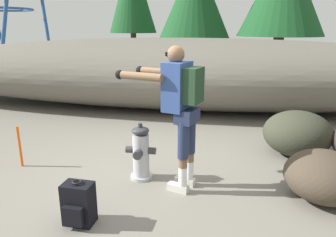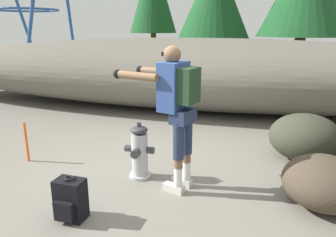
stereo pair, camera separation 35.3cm
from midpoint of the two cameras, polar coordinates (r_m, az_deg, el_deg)
name	(u,v)px [view 1 (the left image)]	position (r m, az deg, el deg)	size (l,w,h in m)	color
ground_plane	(146,178)	(4.36, -6.35, -10.57)	(56.00, 56.00, 0.04)	slate
dirt_embankment	(182,73)	(7.85, 1.24, 8.13)	(15.33, 3.20, 1.69)	#666056
fire_hydrant	(141,153)	(4.18, -7.33, -6.27)	(0.39, 0.34, 0.76)	#B2B2B7
utility_worker	(179,101)	(3.69, -0.79, 3.17)	(1.04, 0.69, 1.74)	beige
spare_backpack	(79,204)	(3.47, -18.69, -14.43)	(0.31, 0.30, 0.47)	black
boulder_large	(297,133)	(5.23, 20.45, -2.54)	(1.04, 0.94, 0.70)	#36392A
boulder_mid	(324,176)	(4.01, 24.00, -9.49)	(0.88, 0.90, 0.59)	#43392C
survey_stake	(20,147)	(5.06, -26.91, -4.54)	(0.04, 0.04, 0.60)	#E55914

